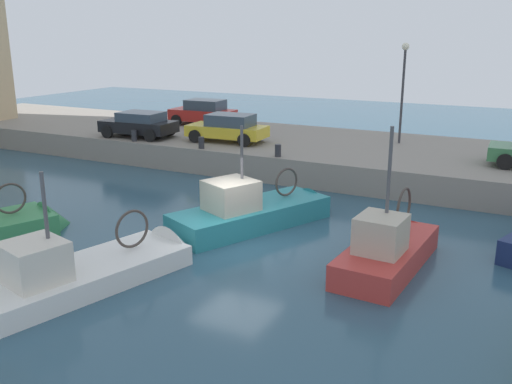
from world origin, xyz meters
TOP-DOWN VIEW (x-y plane):
  - water_surface at (0.00, 0.00)m, footprint 80.00×80.00m
  - quay_wall at (11.50, 0.00)m, footprint 9.00×56.00m
  - fishing_boat_white at (-4.31, 1.93)m, footprint 6.93×3.63m
  - fishing_boat_red at (0.52, -4.82)m, footprint 5.55×2.20m
  - fishing_boat_teal at (1.88, 0.19)m, footprint 6.78×4.39m
  - parked_car_red at (13.36, 9.69)m, footprint 2.00×3.91m
  - parked_car_yellow at (9.41, 5.72)m, footprint 2.15×4.05m
  - parked_car_black at (8.45, 10.53)m, footprint 2.25×3.98m
  - mooring_bollard_south at (7.35, 2.00)m, footprint 0.28×0.28m
  - mooring_bollard_mid at (7.35, 6.00)m, footprint 0.28×0.28m
  - mooring_bollard_north at (7.35, 10.00)m, footprint 0.28×0.28m
  - quay_streetlamp at (13.00, -1.99)m, footprint 0.36×0.36m

SIDE VIEW (x-z plane):
  - water_surface at x=0.00m, z-range 0.00..0.00m
  - fishing_boat_white at x=-4.31m, z-range -1.97..2.24m
  - fishing_boat_teal at x=1.88m, z-range -2.06..2.37m
  - fishing_boat_red at x=0.52m, z-range -2.28..2.61m
  - quay_wall at x=11.50m, z-range 0.00..1.20m
  - mooring_bollard_south at x=7.35m, z-range 1.20..1.75m
  - mooring_bollard_mid at x=7.35m, z-range 1.20..1.75m
  - mooring_bollard_north at x=7.35m, z-range 1.20..1.75m
  - parked_car_black at x=8.45m, z-range 1.23..2.54m
  - parked_car_yellow at x=9.41m, z-range 1.21..2.61m
  - parked_car_red at x=13.36m, z-range 1.21..2.70m
  - quay_streetlamp at x=13.00m, z-range 2.04..6.87m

